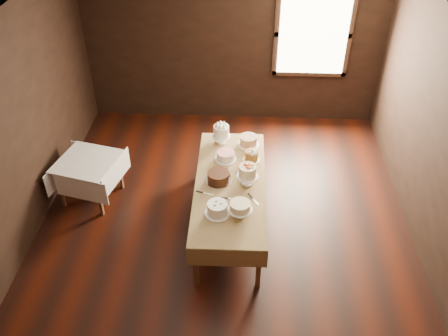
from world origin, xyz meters
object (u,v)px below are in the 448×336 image
cake_flowers (247,176)px  cake_swirl (217,209)px  cake_lattice (226,156)px  cake_chocolate (218,177)px  flower_vase (252,167)px  side_table (88,165)px  cake_server_b (255,201)px  cake_server_e (208,194)px  cake_meringue (221,135)px  cake_cream (240,210)px  cake_server_d (247,171)px  cake_speckled (248,141)px  display_table (230,186)px  cake_caramel (251,156)px  cake_server_a (234,199)px  cake_server_c (228,169)px

cake_flowers → cake_swirl: bearing=-120.6°
cake_lattice → cake_chocolate: 0.47m
cake_lattice → flower_vase: 0.43m
cake_lattice → cake_swirl: size_ratio=0.97×
side_table → cake_server_b: 2.46m
side_table → cake_server_e: bearing=-21.3°
cake_meringue → cake_cream: bearing=-78.6°
cake_chocolate → cake_server_d: cake_chocolate is taller
cake_speckled → side_table: bearing=-169.4°
cake_flowers → display_table: bearing=-179.5°
cake_server_d → cake_server_e: (-0.48, -0.49, 0.00)m
cake_speckled → cake_lattice: 0.47m
side_table → cake_swirl: cake_swirl is taller
display_table → cake_swirl: size_ratio=7.46×
cake_caramel → cake_chocolate: cake_caramel is taller
cake_swirl → cake_server_d: (0.34, 0.84, -0.07)m
cake_lattice → cake_server_a: size_ratio=1.25×
cake_server_e → cake_server_a: bearing=1.9°
cake_caramel → cake_server_d: size_ratio=0.99×
cake_meringue → cake_lattice: cake_meringue is taller
side_table → cake_swirl: bearing=-28.6°
cake_swirl → cake_server_d: size_ratio=1.29×
cake_flowers → cake_server_c: cake_flowers is taller
cake_server_b → cake_server_e: 0.59m
cake_flowers → cake_server_d: (-0.00, 0.26, -0.12)m
cake_caramel → cake_server_e: 0.91m
cake_cream → cake_caramel: bearing=83.4°
cake_speckled → cake_swirl: size_ratio=1.01×
cake_server_c → cake_swirl: bearing=161.5°
cake_chocolate → flower_vase: bearing=28.8°
display_table → cake_server_e: bearing=-138.4°
side_table → cake_server_c: bearing=-4.9°
cake_meringue → cake_server_e: cake_meringue is taller
flower_vase → cake_server_d: bearing=-170.5°
cake_meringue → cake_flowers: 0.99m
cake_server_a → cake_server_b: bearing=3.0°
cake_swirl → side_table: bearing=151.4°
cake_chocolate → cake_server_c: 0.27m
cake_lattice → cake_server_a: bearing=-79.9°
side_table → cake_lattice: (1.93, 0.06, 0.18)m
cake_chocolate → cake_server_b: size_ratio=1.59×
display_table → flower_vase: (0.28, 0.27, 0.11)m
display_table → cake_server_a: bearing=-78.8°
cake_meringue → cake_server_c: bearing=-78.9°
side_table → cake_chocolate: size_ratio=2.49×
cake_lattice → cake_cream: bearing=-78.6°
cake_server_c → flower_vase: (0.32, -0.01, 0.06)m
cake_swirl → cake_server_c: size_ratio=1.29×
cake_lattice → cake_flowers: bearing=-59.1°
cake_cream → cake_server_d: 0.87m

